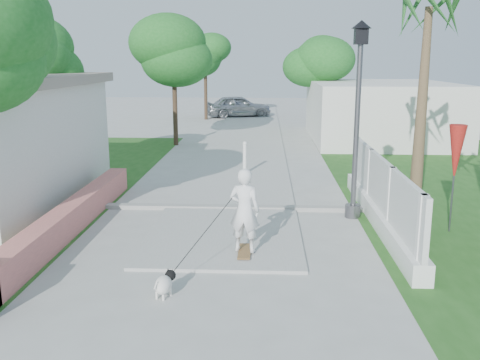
# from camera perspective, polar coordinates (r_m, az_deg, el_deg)

# --- Properties ---
(ground) EXTENTS (90.00, 90.00, 0.00)m
(ground) POSITION_cam_1_polar(r_m,az_deg,el_deg) (7.59, -4.11, -15.70)
(ground) COLOR #B7B7B2
(ground) RESTS_ON ground
(path_strip) EXTENTS (3.20, 36.00, 0.06)m
(path_strip) POSITION_cam_1_polar(r_m,az_deg,el_deg) (26.87, 0.92, 5.11)
(path_strip) COLOR #B7B7B2
(path_strip) RESTS_ON ground
(curb) EXTENTS (6.50, 0.25, 0.10)m
(curb) POSITION_cam_1_polar(r_m,az_deg,el_deg) (13.14, -1.04, -2.96)
(curb) COLOR #999993
(curb) RESTS_ON ground
(pink_wall) EXTENTS (0.45, 8.20, 0.80)m
(pink_wall) POSITION_cam_1_polar(r_m,az_deg,el_deg) (11.47, -18.63, -4.65)
(pink_wall) COLOR #DF7E72
(pink_wall) RESTS_ON ground
(lattice_fence) EXTENTS (0.35, 7.00, 1.50)m
(lattice_fence) POSITION_cam_1_polar(r_m,az_deg,el_deg) (12.29, 14.67, -2.12)
(lattice_fence) COLOR white
(lattice_fence) RESTS_ON ground
(building_right) EXTENTS (6.00, 8.00, 2.60)m
(building_right) POSITION_cam_1_polar(r_m,az_deg,el_deg) (25.26, 14.62, 7.11)
(building_right) COLOR silver
(building_right) RESTS_ON ground
(street_lamp) EXTENTS (0.44, 0.44, 4.44)m
(street_lamp) POSITION_cam_1_polar(r_m,az_deg,el_deg) (12.35, 12.41, 6.96)
(street_lamp) COLOR #59595E
(street_lamp) RESTS_ON ground
(bollard) EXTENTS (0.14, 0.14, 1.09)m
(bollard) POSITION_cam_1_polar(r_m,az_deg,el_deg) (16.91, 0.51, 2.45)
(bollard) COLOR white
(bollard) RESTS_ON ground
(patio_umbrella) EXTENTS (0.36, 0.36, 2.30)m
(patio_umbrella) POSITION_cam_1_polar(r_m,az_deg,el_deg) (11.96, 22.04, 2.56)
(patio_umbrella) COLOR #59595E
(patio_umbrella) RESTS_ON ground
(tree_left_mid) EXTENTS (3.20, 3.20, 4.85)m
(tree_left_mid) POSITION_cam_1_polar(r_m,az_deg,el_deg) (16.37, -20.42, 11.58)
(tree_left_mid) COLOR #4C3826
(tree_left_mid) RESTS_ON ground
(tree_path_left) EXTENTS (3.40, 3.40, 5.23)m
(tree_path_left) POSITION_cam_1_polar(r_m,az_deg,el_deg) (22.92, -7.05, 13.20)
(tree_path_left) COLOR #4C3826
(tree_path_left) RESTS_ON ground
(tree_path_right) EXTENTS (3.00, 3.00, 4.79)m
(tree_path_right) POSITION_cam_1_polar(r_m,az_deg,el_deg) (26.71, 8.03, 12.40)
(tree_path_right) COLOR #4C3826
(tree_path_right) RESTS_ON ground
(tree_path_far) EXTENTS (3.20, 3.20, 5.17)m
(tree_path_far) POSITION_cam_1_polar(r_m,az_deg,el_deg) (32.80, -3.71, 13.11)
(tree_path_far) COLOR #4C3826
(tree_path_far) RESTS_ON ground
(palm_far) EXTENTS (1.80, 1.80, 5.30)m
(palm_far) POSITION_cam_1_polar(r_m,az_deg,el_deg) (13.68, 19.43, 15.73)
(palm_far) COLOR brown
(palm_far) RESTS_ON ground
(skateboarder) EXTENTS (1.51, 2.08, 1.68)m
(skateboarder) POSITION_cam_1_polar(r_m,az_deg,el_deg) (9.36, -3.12, -5.18)
(skateboarder) COLOR olive
(skateboarder) RESTS_ON ground
(dog) EXTENTS (0.40, 0.55, 0.40)m
(dog) POSITION_cam_1_polar(r_m,az_deg,el_deg) (8.52, -8.05, -10.86)
(dog) COLOR white
(dog) RESTS_ON ground
(parked_car) EXTENTS (4.36, 2.65, 1.39)m
(parked_car) POSITION_cam_1_polar(r_m,az_deg,el_deg) (34.20, -0.16, 7.88)
(parked_car) COLOR #B4B7BD
(parked_car) RESTS_ON ground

